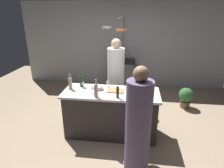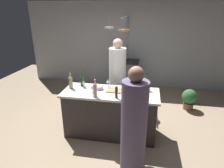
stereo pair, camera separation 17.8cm
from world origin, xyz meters
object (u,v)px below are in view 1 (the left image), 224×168
object	(u,v)px
cutting_board	(116,91)
wine_glass_by_chef	(92,88)
stove_range	(122,74)
wine_bottle_green	(145,82)
potted_plant	(186,96)
wine_bottle_red	(82,81)
wine_glass_near_left_guest	(108,82)
pepper_mill	(118,92)
guest_right	(138,129)
wine_bottle_rose	(96,90)
bar_stool_right	(137,138)
mixing_bowl_steel	(99,88)
chef	(116,81)
mixing_bowl_ceramic	(136,89)
wine_bottle_white	(70,83)
wine_glass_near_right_guest	(83,83)

from	to	relation	value
cutting_board	wine_glass_by_chef	world-z (taller)	wine_glass_by_chef
stove_range	wine_bottle_green	bearing A→B (deg)	-73.97
potted_plant	wine_bottle_red	xyz separation A→B (m)	(-2.34, -1.15, 0.71)
cutting_board	wine_glass_near_left_guest	world-z (taller)	wine_glass_near_left_guest
pepper_mill	wine_glass_by_chef	distance (m)	0.50
stove_range	guest_right	distance (m)	3.49
potted_plant	wine_bottle_rose	xyz separation A→B (m)	(-1.94, -1.61, 0.73)
wine_glass_by_chef	wine_glass_near_left_guest	bearing A→B (deg)	58.64
bar_stool_right	mixing_bowl_steel	bearing A→B (deg)	137.05
potted_plant	pepper_mill	size ratio (longest dim) A/B	2.48
stove_range	pepper_mill	bearing A→B (deg)	-86.83
bar_stool_right	wine_bottle_rose	world-z (taller)	wine_bottle_rose
chef	wine_bottle_green	distance (m)	0.89
potted_plant	mixing_bowl_steel	distance (m)	2.42
chef	wine_bottle_green	bearing A→B (deg)	-42.97
guest_right	pepper_mill	world-z (taller)	guest_right
wine_bottle_green	stove_range	bearing A→B (deg)	106.03
mixing_bowl_ceramic	bar_stool_right	bearing A→B (deg)	-86.76
chef	bar_stool_right	bearing A→B (deg)	-70.59
wine_bottle_rose	mixing_bowl_ceramic	xyz separation A→B (m)	(0.69, 0.40, -0.10)
wine_bottle_white	wine_bottle_rose	world-z (taller)	wine_bottle_rose
stove_range	wine_glass_near_left_guest	bearing A→B (deg)	-92.69
wine_glass_by_chef	mixing_bowl_ceramic	world-z (taller)	wine_glass_by_chef
cutting_board	wine_bottle_red	xyz separation A→B (m)	(-0.70, 0.15, 0.10)
wine_bottle_white	wine_glass_near_right_guest	size ratio (longest dim) A/B	2.12
cutting_board	pepper_mill	size ratio (longest dim) A/B	1.52
potted_plant	wine_bottle_green	size ratio (longest dim) A/B	1.56
chef	mixing_bowl_steel	bearing A→B (deg)	-108.95
stove_range	bar_stool_right	size ratio (longest dim) A/B	1.31
stove_range	chef	bearing A→B (deg)	-89.88
stove_range	wine_glass_near_left_guest	xyz separation A→B (m)	(-0.10, -2.19, 0.56)
pepper_mill	wine_glass_by_chef	bearing A→B (deg)	163.68
pepper_mill	wine_glass_near_right_guest	distance (m)	0.79
pepper_mill	mixing_bowl_steel	size ratio (longest dim) A/B	1.24
wine_bottle_green	wine_bottle_red	distance (m)	1.25
potted_plant	pepper_mill	world-z (taller)	pepper_mill
cutting_board	wine_bottle_green	xyz separation A→B (m)	(0.55, 0.18, 0.12)
mixing_bowl_ceramic	potted_plant	bearing A→B (deg)	44.16
stove_range	pepper_mill	xyz separation A→B (m)	(0.15, -2.69, 0.56)
stove_range	cutting_board	world-z (taller)	cutting_board
guest_right	wine_bottle_green	size ratio (longest dim) A/B	5.07
wine_bottle_green	mixing_bowl_steel	bearing A→B (deg)	-170.65
guest_right	wine_glass_near_left_guest	bearing A→B (deg)	116.17
chef	wine_glass_by_chef	bearing A→B (deg)	-109.54
chef	potted_plant	xyz separation A→B (m)	(1.72, 0.52, -0.52)
wine_glass_by_chef	mixing_bowl_steel	distance (m)	0.22
chef	wine_bottle_green	world-z (taller)	chef
guest_right	stove_range	bearing A→B (deg)	98.46
cutting_board	wine_bottle_red	size ratio (longest dim) A/B	1.10
wine_glass_near_right_guest	mixing_bowl_ceramic	distance (m)	1.03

